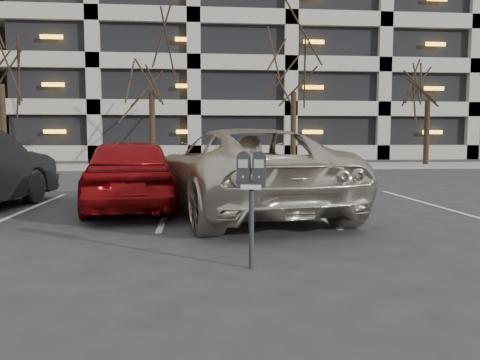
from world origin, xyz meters
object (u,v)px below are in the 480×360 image
object	(u,v)px
parking_meter	(251,181)
car_red	(131,173)
tree_c	(294,45)
tree_b	(151,46)
tree_d	(429,59)
suv_silver	(241,171)

from	to	relation	value
parking_meter	car_red	distance (m)	4.94
parking_meter	tree_c	bearing A→B (deg)	90.52
tree_b	car_red	xyz separation A→B (m)	(0.86, -13.75, -5.16)
tree_b	parking_meter	bearing A→B (deg)	-81.38
tree_d	suv_silver	xyz separation A→B (m)	(-10.96, -14.35, -4.67)
tree_c	suv_silver	xyz separation A→B (m)	(-3.96, -14.35, -5.26)
suv_silver	car_red	size ratio (longest dim) A/B	1.43
tree_d	car_red	distance (m)	19.60
tree_d	parking_meter	xyz separation A→B (m)	(-11.23, -18.30, -4.51)
parking_meter	car_red	size ratio (longest dim) A/B	0.29
tree_b	suv_silver	distance (m)	15.53
tree_b	tree_d	world-z (taller)	tree_b
parking_meter	tree_d	bearing A→B (deg)	72.00
tree_d	suv_silver	world-z (taller)	tree_d
tree_b	tree_c	world-z (taller)	tree_c
tree_b	tree_c	xyz separation A→B (m)	(7.00, 0.00, 0.17)
car_red	suv_silver	bearing A→B (deg)	157.97
tree_b	suv_silver	size ratio (longest dim) A/B	1.32
tree_b	car_red	bearing A→B (deg)	-86.42
suv_silver	car_red	world-z (taller)	suv_silver
tree_d	car_red	xyz separation A→B (m)	(-13.14, -13.75, -4.74)
car_red	tree_c	bearing A→B (deg)	-120.67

